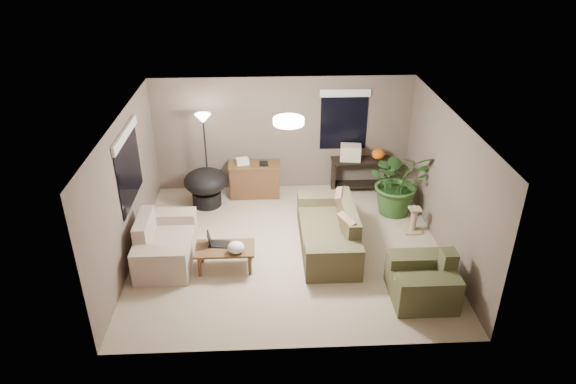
{
  "coord_description": "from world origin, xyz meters",
  "views": [
    {
      "loc": [
        -0.38,
        -7.82,
        5.25
      ],
      "look_at": [
        0.0,
        0.2,
        1.05
      ],
      "focal_mm": 32.0,
      "sensor_mm": 36.0,
      "label": 1
    }
  ],
  "objects_px": {
    "armchair": "(423,282)",
    "papasan_chair": "(206,185)",
    "desk": "(255,179)",
    "floor_lamp": "(204,129)",
    "main_sofa": "(330,233)",
    "console_table": "(361,172)",
    "cat_scratching_post": "(413,221)",
    "coffee_table": "(225,251)",
    "houseplant": "(398,188)",
    "loveseat": "(165,245)"
  },
  "relations": [
    {
      "from": "loveseat",
      "to": "desk",
      "type": "xyz_separation_m",
      "value": [
        1.55,
        2.34,
        0.08
      ]
    },
    {
      "from": "armchair",
      "to": "desk",
      "type": "height_order",
      "value": "armchair"
    },
    {
      "from": "main_sofa",
      "to": "cat_scratching_post",
      "type": "distance_m",
      "value": 1.73
    },
    {
      "from": "loveseat",
      "to": "coffee_table",
      "type": "distance_m",
      "value": 1.12
    },
    {
      "from": "coffee_table",
      "to": "cat_scratching_post",
      "type": "distance_m",
      "value": 3.67
    },
    {
      "from": "armchair",
      "to": "papasan_chair",
      "type": "bearing_deg",
      "value": 138.81
    },
    {
      "from": "main_sofa",
      "to": "cat_scratching_post",
      "type": "xyz_separation_m",
      "value": [
        1.67,
        0.45,
        -0.08
      ]
    },
    {
      "from": "armchair",
      "to": "loveseat",
      "type": "bearing_deg",
      "value": 163.51
    },
    {
      "from": "papasan_chair",
      "to": "cat_scratching_post",
      "type": "relative_size",
      "value": 2.26
    },
    {
      "from": "main_sofa",
      "to": "console_table",
      "type": "distance_m",
      "value": 2.4
    },
    {
      "from": "armchair",
      "to": "floor_lamp",
      "type": "height_order",
      "value": "floor_lamp"
    },
    {
      "from": "armchair",
      "to": "cat_scratching_post",
      "type": "bearing_deg",
      "value": 78.91
    },
    {
      "from": "console_table",
      "to": "houseplant",
      "type": "relative_size",
      "value": 0.93
    },
    {
      "from": "floor_lamp",
      "to": "console_table",
      "type": "bearing_deg",
      "value": 4.56
    },
    {
      "from": "armchair",
      "to": "console_table",
      "type": "distance_m",
      "value": 3.72
    },
    {
      "from": "coffee_table",
      "to": "armchair",
      "type": "bearing_deg",
      "value": -16.3
    },
    {
      "from": "main_sofa",
      "to": "loveseat",
      "type": "distance_m",
      "value": 2.94
    },
    {
      "from": "loveseat",
      "to": "floor_lamp",
      "type": "relative_size",
      "value": 0.84
    },
    {
      "from": "main_sofa",
      "to": "coffee_table",
      "type": "xyz_separation_m",
      "value": [
        -1.85,
        -0.59,
        0.06
      ]
    },
    {
      "from": "console_table",
      "to": "cat_scratching_post",
      "type": "bearing_deg",
      "value": -67.46
    },
    {
      "from": "cat_scratching_post",
      "to": "papasan_chair",
      "type": "bearing_deg",
      "value": 162.85
    },
    {
      "from": "desk",
      "to": "armchair",
      "type": "bearing_deg",
      "value": -53.45
    },
    {
      "from": "armchair",
      "to": "papasan_chair",
      "type": "xyz_separation_m",
      "value": [
        -3.66,
        3.2,
        0.17
      ]
    },
    {
      "from": "coffee_table",
      "to": "papasan_chair",
      "type": "distance_m",
      "value": 2.35
    },
    {
      "from": "floor_lamp",
      "to": "cat_scratching_post",
      "type": "distance_m",
      "value": 4.51
    },
    {
      "from": "papasan_chair",
      "to": "console_table",
      "type": "bearing_deg",
      "value": 8.6
    },
    {
      "from": "floor_lamp",
      "to": "houseplant",
      "type": "distance_m",
      "value": 4.08
    },
    {
      "from": "console_table",
      "to": "cat_scratching_post",
      "type": "distance_m",
      "value": 1.91
    },
    {
      "from": "console_table",
      "to": "papasan_chair",
      "type": "height_order",
      "value": "papasan_chair"
    },
    {
      "from": "houseplant",
      "to": "cat_scratching_post",
      "type": "relative_size",
      "value": 2.79
    },
    {
      "from": "desk",
      "to": "floor_lamp",
      "type": "xyz_separation_m",
      "value": [
        -0.99,
        -0.14,
        1.22
      ]
    },
    {
      "from": "loveseat",
      "to": "cat_scratching_post",
      "type": "height_order",
      "value": "loveseat"
    },
    {
      "from": "papasan_chair",
      "to": "coffee_table",
      "type": "bearing_deg",
      "value": -77.05
    },
    {
      "from": "console_table",
      "to": "papasan_chair",
      "type": "distance_m",
      "value": 3.36
    },
    {
      "from": "desk",
      "to": "papasan_chair",
      "type": "xyz_separation_m",
      "value": [
        -1.01,
        -0.38,
        0.09
      ]
    },
    {
      "from": "console_table",
      "to": "loveseat",
      "type": "bearing_deg",
      "value": -147.53
    },
    {
      "from": "loveseat",
      "to": "desk",
      "type": "distance_m",
      "value": 2.81
    },
    {
      "from": "armchair",
      "to": "desk",
      "type": "xyz_separation_m",
      "value": [
        -2.66,
        3.58,
        0.08
      ]
    },
    {
      "from": "main_sofa",
      "to": "cat_scratching_post",
      "type": "bearing_deg",
      "value": 15.17
    },
    {
      "from": "armchair",
      "to": "houseplant",
      "type": "relative_size",
      "value": 0.72
    },
    {
      "from": "loveseat",
      "to": "houseplant",
      "type": "height_order",
      "value": "houseplant"
    },
    {
      "from": "console_table",
      "to": "papasan_chair",
      "type": "relative_size",
      "value": 1.15
    },
    {
      "from": "desk",
      "to": "houseplant",
      "type": "xyz_separation_m",
      "value": [
        2.89,
        -0.87,
        0.17
      ]
    },
    {
      "from": "armchair",
      "to": "console_table",
      "type": "bearing_deg",
      "value": 95.29
    },
    {
      "from": "main_sofa",
      "to": "console_table",
      "type": "relative_size",
      "value": 1.69
    },
    {
      "from": "desk",
      "to": "floor_lamp",
      "type": "relative_size",
      "value": 0.58
    },
    {
      "from": "houseplant",
      "to": "papasan_chair",
      "type": "bearing_deg",
      "value": 172.78
    },
    {
      "from": "main_sofa",
      "to": "papasan_chair",
      "type": "relative_size",
      "value": 1.94
    },
    {
      "from": "main_sofa",
      "to": "houseplant",
      "type": "relative_size",
      "value": 1.58
    },
    {
      "from": "floor_lamp",
      "to": "desk",
      "type": "bearing_deg",
      "value": 8.06
    }
  ]
}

